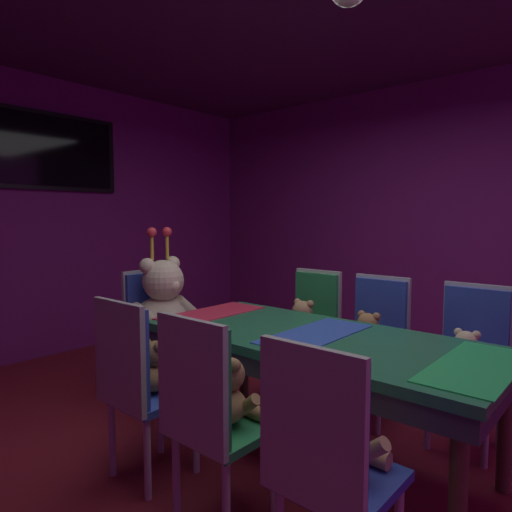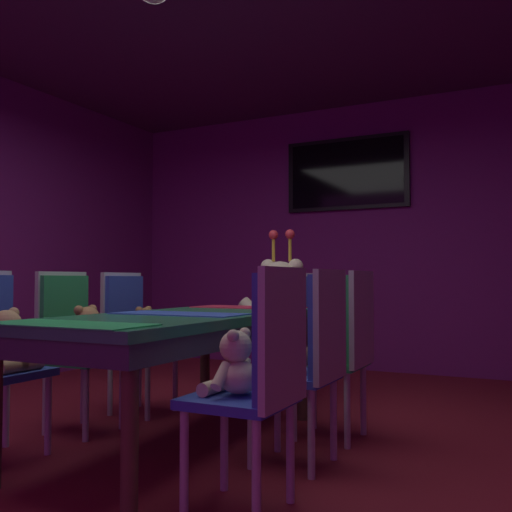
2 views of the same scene
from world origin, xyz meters
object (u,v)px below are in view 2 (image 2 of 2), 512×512
Objects in this scene: banquet_table at (179,330)px; chair_right_2 at (349,337)px; teddy_right_0 at (235,367)px; chair_right_0 at (266,364)px; chair_left_2 at (130,327)px; chair_right_1 at (316,347)px; teddy_left_0 at (7,344)px; king_teddy_bear at (279,305)px; teddy_right_2 at (325,337)px; teddy_left_1 at (88,335)px; throne_chair at (288,322)px; chair_left_1 at (70,333)px; teddy_left_2 at (146,330)px; teddy_right_1 at (289,348)px; wall_tv at (347,174)px.

banquet_table is 0.99m from chair_right_2.
chair_right_2 is (0.12, 1.17, 0.02)m from teddy_right_0.
chair_right_0 is at bearing 91.05° from chair_right_2.
chair_right_1 is (1.63, -0.56, 0.00)m from chair_left_2.
teddy_left_0 is 2.08m from king_teddy_bear.
teddy_right_2 is at bearing 40.08° from banquet_table.
teddy_left_1 is 0.34× the size of chair_left_2.
king_teddy_bear reaches higher than teddy_left_0.
chair_right_0 is 2.31m from throne_chair.
chair_left_1 is 3.24× the size of teddy_left_2.
chair_right_1 is 3.11× the size of teddy_right_1.
teddy_left_1 is 1.64m from chair_right_0.
chair_right_0 and chair_right_1 have the same top height.
chair_right_1 and chair_right_2 have the same top height.
throne_chair is (0.83, 1.53, 0.00)m from chair_left_1.
chair_left_2 reaches higher than teddy_left_2.
teddy_right_2 is 1.19m from throne_chair.
chair_left_1 is at bearing -91.54° from chair_left_2.
chair_left_2 is 0.14m from teddy_left_2.
teddy_left_1 is at bearing -0.04° from teddy_right_1.
chair_right_2 is 2.93× the size of teddy_right_2.
teddy_left_0 is 1.16m from teddy_left_2.
teddy_right_2 is at bearing 19.93° from chair_left_1.
chair_left_1 is 3.40× the size of teddy_right_0.
teddy_left_0 is 4.02m from wall_tv.
chair_left_1 is 0.75× the size of wall_tv.
chair_left_1 is at bearing 180.00° from teddy_left_1.
teddy_left_2 is at bearing -38.32° from chair_right_0.
teddy_right_2 reaches higher than teddy_right_1.
banquet_table is at bearing 1.22° from chair_right_1.
teddy_right_0 is 0.63m from teddy_right_1.
chair_right_0 and throne_chair have the same top height.
teddy_right_2 reaches higher than teddy_left_2.
teddy_left_0 is at bearing 37.26° from chair_right_2.
chair_right_1 is at bearing 21.77° from teddy_left_0.
teddy_left_2 is 0.23× the size of wall_tv.
teddy_left_0 is at bearing -19.40° from king_teddy_bear.
teddy_left_0 is 1.03× the size of teddy_left_1.
chair_right_2 is (0.15, 0.54, 0.01)m from teddy_right_1.
banquet_table is at bearing -90.00° from wall_tv.
teddy_right_0 is 2.26m from throne_chair.
chair_right_2 reaches higher than banquet_table.
wall_tv is at bearing 74.94° from chair_left_1.
throne_chair is (0.82, 0.96, 0.00)m from chair_left_2.
teddy_left_1 reaches higher than teddy_right_1.
teddy_right_0 is 0.29× the size of chair_right_1.
chair_left_2 is (-0.82, 0.58, -0.05)m from banquet_table.
chair_left_2 reaches higher than teddy_left_1.
throne_chair is at bearing 49.75° from chair_left_2.
chair_left_1 reaches higher than teddy_right_1.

